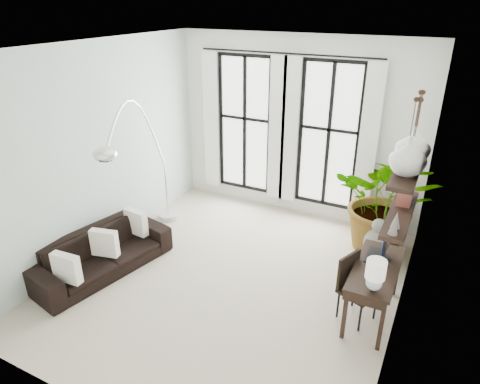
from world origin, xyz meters
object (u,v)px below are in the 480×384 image
Objects in this scene: sofa at (101,253)px; desk_chair at (354,283)px; plant at (386,202)px; buddha at (376,246)px; desk at (375,272)px; arc_lamp at (136,134)px.

desk_chair is (3.53, 0.70, 0.19)m from sofa.
desk_chair reaches higher than sofa.
sofa is at bearing -144.85° from plant.
desk_chair is 1.32m from buddha.
desk_chair is (-0.03, -1.81, -0.34)m from plant.
plant is 2.15× the size of buddha.
desk reaches higher than desk_chair.
arc_lamp is 3.95m from buddha.
arc_lamp is (-3.45, -1.59, 1.06)m from plant.
arc_lamp reaches higher than sofa.
plant reaches higher than desk_chair.
plant is 3.94m from arc_lamp.
desk_chair is 0.36× the size of arc_lamp.
plant reaches higher than sofa.
arc_lamp reaches higher than plant.
desk is (3.75, 0.75, 0.39)m from sofa.
plant is at bearing 111.21° from desk_chair.
plant is 1.34× the size of desk.
sofa is 1.25× the size of plant.
buddha is (0.01, -0.50, -0.50)m from plant.
plant reaches higher than buddha.
desk is at bearing -66.96° from sofa.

